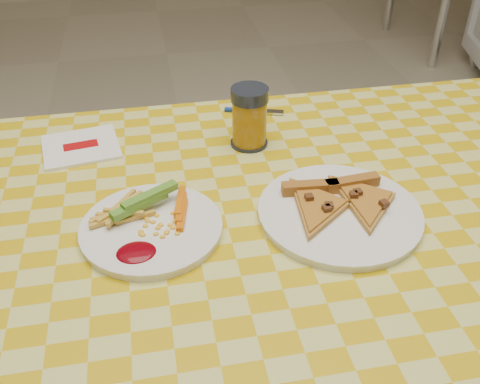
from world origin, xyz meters
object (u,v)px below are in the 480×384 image
Objects in this scene: drink_glass at (249,118)px; plate_right at (339,214)px; plate_left at (152,229)px; table at (259,259)px.

plate_right is at bearing -68.98° from drink_glass.
plate_left is 0.30m from plate_right.
table is 0.19m from plate_left.
drink_glass is (0.20, 0.23, 0.05)m from plate_left.
plate_right is (0.13, -0.00, 0.08)m from table.
table is at bearing -4.28° from plate_left.
table is 0.28m from drink_glass.
plate_right is 2.18× the size of drink_glass.
plate_left is 0.31m from drink_glass.
drink_glass is at bearing 111.02° from plate_right.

